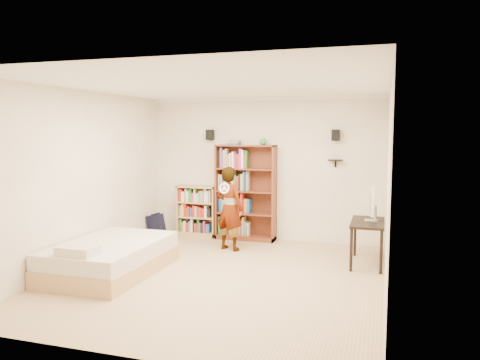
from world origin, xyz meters
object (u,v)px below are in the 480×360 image
Objects in this scene: tall_bookshelf at (246,193)px; low_bookshelf at (197,211)px; person at (229,208)px; computer_desk at (367,243)px; daybed at (110,254)px.

low_bookshelf is at bearing 178.97° from tall_bookshelf.
tall_bookshelf reaches higher than person.
tall_bookshelf is 1.82× the size of computer_desk.
person is at bearing -93.32° from tall_bookshelf.
daybed is (-3.57, -1.59, -0.05)m from computer_desk.
person reaches higher than daybed.
person is (-0.05, -0.83, -0.17)m from tall_bookshelf.
computer_desk is 3.91m from daybed.
computer_desk is at bearing -24.65° from tall_bookshelf.
tall_bookshelf is 1.83× the size of low_bookshelf.
computer_desk is at bearing -166.98° from person.
daybed is (-1.28, -2.64, -0.61)m from tall_bookshelf.
person is at bearing 55.64° from daybed.
low_bookshelf reaches higher than daybed.
low_bookshelf is 2.68m from daybed.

